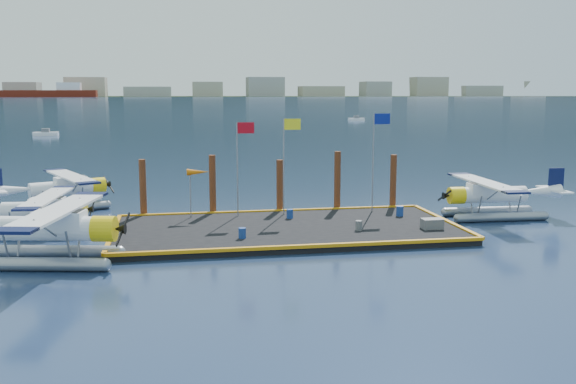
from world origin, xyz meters
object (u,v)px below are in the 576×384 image
piling_0 (143,190)px  piling_3 (337,183)px  drum_3 (242,233)px  flagpole_yellow (287,151)px  seaplane_c (66,190)px  piling_4 (393,183)px  piling_1 (213,187)px  flagpole_blue (376,147)px  piling_2 (280,188)px  windsock (198,173)px  drum_5 (290,214)px  flagpole_red (240,154)px  seaplane_d (490,197)px  seaplane_b (42,212)px  drum_4 (400,211)px  seaplane_a (51,232)px  drum_1 (359,225)px  crate (432,224)px

piling_0 → piling_3: 13.00m
drum_3 → flagpole_yellow: bearing=60.5°
piling_3 → seaplane_c: bearing=165.8°
seaplane_c → piling_4: size_ratio=2.23×
piling_1 → piling_3: piling_3 is taller
flagpole_blue → piling_2: bearing=165.5°
drum_3 → flagpole_blue: flagpole_blue is taller
flagpole_yellow → windsock: bearing=180.0°
drum_5 → flagpole_red: bearing=154.7°
seaplane_d → piling_1: (-18.00, 3.38, 0.67)m
seaplane_b → drum_4: 21.96m
windsock → drum_3: bearing=-71.6°
seaplane_a → seaplane_b: bearing=-153.9°
seaplane_b → piling_0: size_ratio=2.12×
drum_1 → piling_4: (4.55, 7.13, 1.32)m
piling_0 → drum_5: bearing=-18.1°
flagpole_red → drum_1: bearing=-41.5°
seaplane_d → seaplane_a: bearing=106.5°
drum_1 → flagpole_blue: size_ratio=0.09×
drum_3 → piling_4: bearing=35.0°
flagpole_blue → drum_3: bearing=-146.4°
drum_5 → drum_1: bearing=-51.4°
piling_1 → drum_4: bearing=-16.6°
seaplane_c → piling_4: (22.57, -4.69, 0.58)m
windsock → piling_2: piling_2 is taller
seaplane_d → piling_3: bearing=72.4°
crate → seaplane_c: bearing=151.4°
piling_4 → flagpole_blue: bearing=-138.4°
piling_0 → windsock: bearing=-24.7°
windsock → crate: bearing=-23.9°
crate → piling_3: size_ratio=0.27×
piling_4 → seaplane_d: bearing=-31.6°
seaplane_b → drum_3: (11.29, -4.82, -0.62)m
seaplane_d → flagpole_yellow: (-13.30, 1.78, 3.08)m
seaplane_d → piling_1: size_ratio=2.20×
seaplane_d → flagpole_red: (-16.29, 1.78, 2.96)m
seaplane_a → crate: 20.89m
drum_5 → piling_4: (7.85, 2.99, 1.31)m
windsock → piling_2: (5.53, 1.60, -1.33)m
seaplane_c → seaplane_a: bearing=-17.8°
drum_4 → flagpole_red: bearing=169.3°
seaplane_a → flagpole_blue: 21.18m
drum_5 → piling_4: bearing=20.8°
piling_2 → piling_3: (4.00, 0.00, 0.25)m
piling_2 → drum_1: bearing=-64.2°
seaplane_d → piling_0: (-22.50, 3.38, 0.57)m
flagpole_yellow → piling_0: bearing=170.1°
seaplane_a → flagpole_yellow: size_ratio=1.67×
flagpole_blue → drum_5: bearing=-167.1°
drum_1 → flagpole_red: flagpole_red is taller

